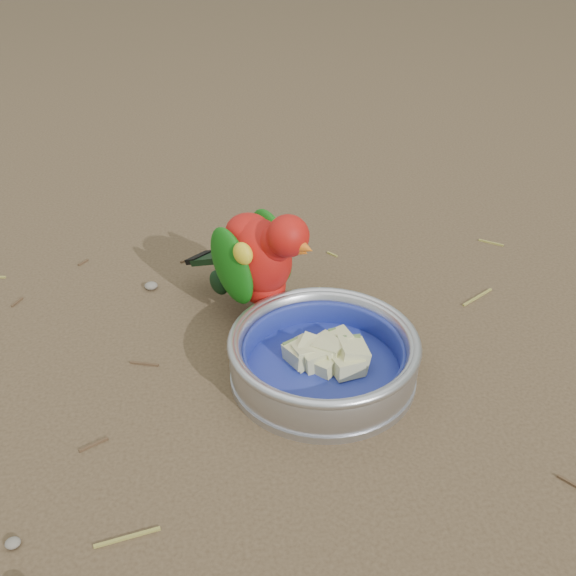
{
  "coord_description": "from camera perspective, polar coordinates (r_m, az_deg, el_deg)",
  "views": [
    {
      "loc": [
        -0.07,
        -0.52,
        0.53
      ],
      "look_at": [
        0.02,
        0.19,
        0.08
      ],
      "focal_mm": 40.0,
      "sensor_mm": 36.0,
      "label": 1
    }
  ],
  "objects": [
    {
      "name": "bowl_wall",
      "position": [
        0.8,
        3.17,
        -5.79
      ],
      "size": [
        0.23,
        0.23,
        0.04
      ],
      "primitive_type": null,
      "color": "#B2B2BA",
      "rests_on": "food_bowl"
    },
    {
      "name": "ground",
      "position": [
        0.74,
        0.04,
        -13.16
      ],
      "size": [
        60.0,
        60.0,
        0.0
      ],
      "primitive_type": "plane",
      "color": "#4F3D29"
    },
    {
      "name": "fruit_wedges",
      "position": [
        0.8,
        3.15,
        -6.18
      ],
      "size": [
        0.14,
        0.14,
        0.03
      ],
      "primitive_type": null,
      "color": "#CCCA8A",
      "rests_on": "food_bowl"
    },
    {
      "name": "food_bowl",
      "position": [
        0.82,
        3.11,
        -7.44
      ],
      "size": [
        0.23,
        0.23,
        0.02
      ],
      "primitive_type": "cylinder",
      "color": "#B2B2BA",
      "rests_on": "ground"
    },
    {
      "name": "lory_parrot",
      "position": [
        0.88,
        -2.55,
        1.92
      ],
      "size": [
        0.22,
        0.23,
        0.17
      ],
      "primitive_type": null,
      "rotation": [
        0.0,
        0.0,
        -2.45
      ],
      "color": "#AB120D",
      "rests_on": "ground"
    },
    {
      "name": "ground_debris",
      "position": [
        0.76,
        -3.09,
        -11.68
      ],
      "size": [
        0.9,
        0.8,
        0.01
      ],
      "primitive_type": null,
      "color": "olive",
      "rests_on": "ground"
    }
  ]
}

